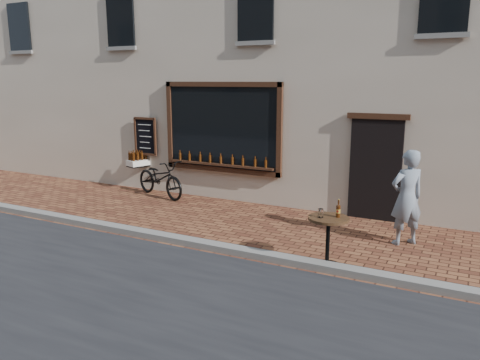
% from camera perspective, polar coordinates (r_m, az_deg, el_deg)
% --- Properties ---
extents(ground, '(90.00, 90.00, 0.00)m').
position_cam_1_polar(ground, '(8.31, -2.39, -9.15)').
color(ground, '#52291A').
rests_on(ground, ground).
extents(kerb, '(90.00, 0.25, 0.12)m').
position_cam_1_polar(kerb, '(8.45, -1.72, -8.34)').
color(kerb, slate).
rests_on(kerb, ground).
extents(shop_building, '(28.00, 6.20, 10.00)m').
position_cam_1_polar(shop_building, '(13.91, 11.64, 20.08)').
color(shop_building, beige).
rests_on(shop_building, ground).
extents(cargo_bicycle, '(2.26, 1.28, 1.06)m').
position_cam_1_polar(cargo_bicycle, '(12.44, -9.82, 0.31)').
color(cargo_bicycle, black).
rests_on(cargo_bicycle, ground).
extents(bistro_table, '(0.66, 0.66, 1.14)m').
position_cam_1_polar(bistro_table, '(7.74, 10.72, -6.20)').
color(bistro_table, black).
rests_on(bistro_table, ground).
extents(pedestrian, '(0.77, 0.76, 1.79)m').
position_cam_1_polar(pedestrian, '(9.13, 19.66, -2.02)').
color(pedestrian, slate).
rests_on(pedestrian, ground).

